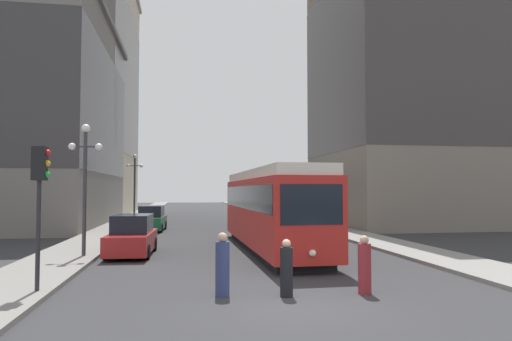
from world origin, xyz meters
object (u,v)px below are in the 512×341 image
object	(u,v)px
streetcar	(270,207)
parked_car_left_near	(132,236)
pedestrian_crossing_far	(365,267)
lamp_post_left_far	(135,178)
transit_bus	(279,202)
lamp_post_left_near	(85,169)
pedestrian_on_sidewalk	(222,266)
pedestrian_crossing_near	(286,270)
traffic_light_near_left	(40,179)
parked_car_left_mid	(152,219)

from	to	relation	value
streetcar	parked_car_left_near	size ratio (longest dim) A/B	3.07
pedestrian_crossing_far	lamp_post_left_far	world-z (taller)	lamp_post_left_far
transit_bus	lamp_post_left_near	world-z (taller)	lamp_post_left_near
transit_bus	pedestrian_on_sidewalk	world-z (taller)	transit_bus
pedestrian_crossing_near	traffic_light_near_left	world-z (taller)	traffic_light_near_left
lamp_post_left_near	lamp_post_left_far	distance (m)	19.88
parked_car_left_mid	lamp_post_left_far	xyz separation A→B (m)	(-1.90, 6.51, 3.17)
parked_car_left_near	pedestrian_crossing_near	distance (m)	10.27
transit_bus	parked_car_left_mid	world-z (taller)	transit_bus
pedestrian_crossing_near	pedestrian_crossing_far	distance (m)	2.25
lamp_post_left_far	streetcar	bearing A→B (deg)	-65.27
pedestrian_crossing_near	lamp_post_left_near	bearing A→B (deg)	-179.43
transit_bus	pedestrian_crossing_far	size ratio (longest dim) A/B	6.83
transit_bus	parked_car_left_near	world-z (taller)	transit_bus
parked_car_left_mid	pedestrian_on_sidewalk	distance (m)	21.32
transit_bus	lamp_post_left_near	size ratio (longest dim) A/B	2.00
streetcar	parked_car_left_mid	size ratio (longest dim) A/B	3.15
lamp_post_left_near	pedestrian_crossing_near	bearing A→B (deg)	-48.84
pedestrian_crossing_far	traffic_light_near_left	xyz separation A→B (m)	(-9.04, 1.20, 2.47)
transit_bus	lamp_post_left_near	xyz separation A→B (m)	(-11.89, -15.98, 1.89)
pedestrian_crossing_far	pedestrian_crossing_near	bearing A→B (deg)	-104.72
streetcar	lamp_post_left_near	size ratio (longest dim) A/B	2.52
pedestrian_crossing_near	lamp_post_left_near	distance (m)	11.08
streetcar	transit_bus	world-z (taller)	streetcar
pedestrian_crossing_near	pedestrian_on_sidewalk	world-z (taller)	pedestrian_on_sidewalk
pedestrian_on_sidewalk	traffic_light_near_left	size ratio (longest dim) A/B	0.44
transit_bus	traffic_light_near_left	distance (m)	25.67
parked_car_left_mid	pedestrian_crossing_near	xyz separation A→B (m)	(5.10, -21.39, -0.11)
parked_car_left_mid	pedestrian_crossing_near	bearing A→B (deg)	-73.26
streetcar	lamp_post_left_far	xyz separation A→B (m)	(-8.39, 18.22, 1.91)
streetcar	transit_bus	size ratio (longest dim) A/B	1.26
transit_bus	lamp_post_left_far	size ratio (longest dim) A/B	1.90
lamp_post_left_far	transit_bus	bearing A→B (deg)	-18.18
pedestrian_crossing_near	lamp_post_left_far	world-z (taller)	lamp_post_left_far
parked_car_left_mid	lamp_post_left_far	world-z (taller)	lamp_post_left_far
pedestrian_crossing_near	traffic_light_near_left	xyz separation A→B (m)	(-6.79, 1.16, 2.50)
streetcar	lamp_post_left_far	size ratio (longest dim) A/B	2.40
pedestrian_on_sidewalk	traffic_light_near_left	distance (m)	5.66
parked_car_left_mid	pedestrian_crossing_far	size ratio (longest dim) A/B	2.74
pedestrian_crossing_near	pedestrian_on_sidewalk	bearing A→B (deg)	-141.52
parked_car_left_near	traffic_light_near_left	xyz separation A→B (m)	(-1.68, -7.76, 2.39)
pedestrian_crossing_near	lamp_post_left_near	xyz separation A→B (m)	(-7.00, 8.01, 3.11)
parked_car_left_near	transit_bus	bearing A→B (deg)	58.88
traffic_light_near_left	lamp_post_left_far	world-z (taller)	lamp_post_left_far
pedestrian_crossing_far	traffic_light_near_left	distance (m)	9.44
parked_car_left_mid	lamp_post_left_near	bearing A→B (deg)	-94.77
streetcar	lamp_post_left_far	world-z (taller)	lamp_post_left_far
streetcar	pedestrian_on_sidewalk	size ratio (longest dim) A/B	8.10
streetcar	pedestrian_crossing_far	xyz separation A→B (m)	(0.86, -9.71, -1.33)
pedestrian_on_sidewalk	lamp_post_left_far	world-z (taller)	lamp_post_left_far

